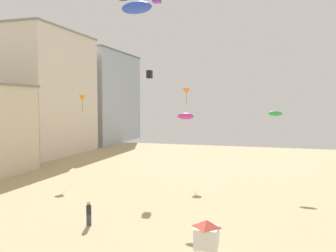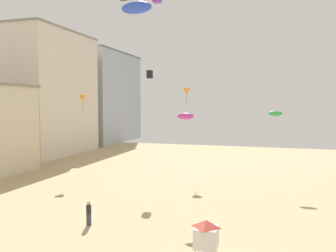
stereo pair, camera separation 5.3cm
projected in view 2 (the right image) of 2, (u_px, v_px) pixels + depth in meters
boardwalk_hotel_mid at (41, 93)px, 56.55m from camera, size 11.95×16.88×19.79m
boardwalk_hotel_far at (99, 97)px, 75.28m from camera, size 12.16×19.63×19.13m
kite_flyer at (89, 212)px, 23.21m from camera, size 0.34×0.34×1.64m
lifeguard_stand at (206, 234)px, 16.82m from camera, size 1.10×1.10×2.55m
kite_orange_delta at (83, 98)px, 40.15m from camera, size 0.85×0.85×1.94m
kite_magenta_parafoil at (186, 116)px, 27.42m from camera, size 1.33×0.37×0.52m
kite_black_box at (150, 74)px, 37.16m from camera, size 0.54×0.54×0.85m
kite_blue_parafoil_2 at (136, 8)px, 21.90m from camera, size 2.05×0.57×0.80m
kite_green_parafoil at (276, 114)px, 34.60m from camera, size 1.32×0.37×0.51m
kite_orange_delta_3 at (187, 91)px, 40.77m from camera, size 0.89×0.89×2.02m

